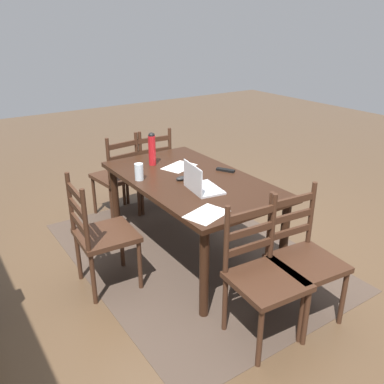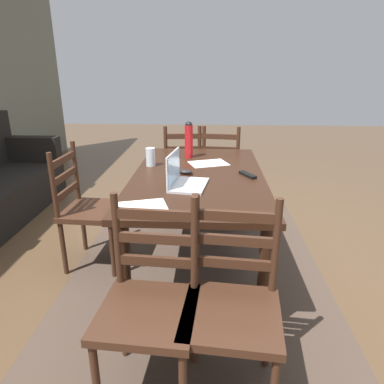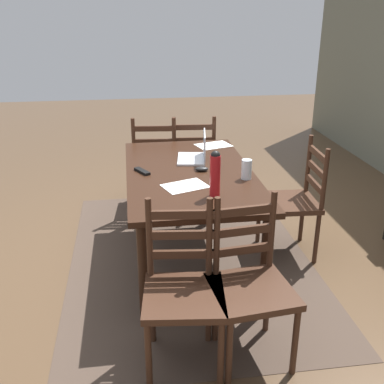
# 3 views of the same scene
# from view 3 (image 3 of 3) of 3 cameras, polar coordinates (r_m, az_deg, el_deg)

# --- Properties ---
(ground_plane) EXTENTS (14.00, 14.00, 0.00)m
(ground_plane) POSITION_cam_3_polar(r_m,az_deg,el_deg) (3.80, -0.29, -8.22)
(ground_plane) COLOR brown
(area_rug) EXTENTS (2.66, 1.91, 0.01)m
(area_rug) POSITION_cam_3_polar(r_m,az_deg,el_deg) (3.80, -0.29, -8.18)
(area_rug) COLOR #47382D
(area_rug) RESTS_ON ground
(dining_table) EXTENTS (1.66, 0.95, 0.76)m
(dining_table) POSITION_cam_3_polar(r_m,az_deg,el_deg) (3.51, -0.31, 1.22)
(dining_table) COLOR black
(dining_table) RESTS_ON ground
(chair_left_far) EXTENTS (0.47, 0.47, 0.95)m
(chair_left_far) POSITION_cam_3_polar(r_m,az_deg,el_deg) (4.65, 0.11, 3.87)
(chair_left_far) COLOR #3D2316
(chair_left_far) RESTS_ON ground
(chair_right_far) EXTENTS (0.49, 0.49, 0.95)m
(chair_right_far) POSITION_cam_3_polar(r_m,az_deg,el_deg) (2.65, 7.10, -11.39)
(chair_right_far) COLOR #3D2316
(chair_right_far) RESTS_ON ground
(chair_far_head) EXTENTS (0.46, 0.46, 0.95)m
(chair_far_head) POSITION_cam_3_polar(r_m,az_deg,el_deg) (3.78, 12.50, -1.08)
(chair_far_head) COLOR #3D2316
(chair_far_head) RESTS_ON ground
(chair_right_near) EXTENTS (0.49, 0.49, 0.95)m
(chair_right_near) POSITION_cam_3_polar(r_m,az_deg,el_deg) (2.59, -1.02, -12.11)
(chair_right_near) COLOR #3D2316
(chair_right_near) RESTS_ON ground
(chair_left_near) EXTENTS (0.48, 0.48, 0.95)m
(chair_left_near) POSITION_cam_3_polar(r_m,az_deg,el_deg) (4.61, -4.58, 3.65)
(chair_left_near) COLOR #3D2316
(chair_left_near) RESTS_ON ground
(laptop) EXTENTS (0.35, 0.27, 0.23)m
(laptop) POSITION_cam_3_polar(r_m,az_deg,el_deg) (3.72, 0.64, 4.85)
(laptop) COLOR silver
(laptop) RESTS_ON dining_table
(water_bottle) EXTENTS (0.07, 0.07, 0.31)m
(water_bottle) POSITION_cam_3_polar(r_m,az_deg,el_deg) (2.97, 2.88, 2.38)
(water_bottle) COLOR red
(water_bottle) RESTS_ON dining_table
(drinking_glass) EXTENTS (0.07, 0.07, 0.14)m
(drinking_glass) POSITION_cam_3_polar(r_m,az_deg,el_deg) (3.33, 6.77, 2.81)
(drinking_glass) COLOR silver
(drinking_glass) RESTS_ON dining_table
(computer_mouse) EXTENTS (0.07, 0.11, 0.03)m
(computer_mouse) POSITION_cam_3_polar(r_m,az_deg,el_deg) (3.48, 1.21, 2.88)
(computer_mouse) COLOR black
(computer_mouse) RESTS_ON dining_table
(tv_remote) EXTENTS (0.17, 0.12, 0.02)m
(tv_remote) POSITION_cam_3_polar(r_m,az_deg,el_deg) (3.47, -6.20, 2.58)
(tv_remote) COLOR black
(tv_remote) RESTS_ON dining_table
(paper_stack_left) EXTENTS (0.30, 0.35, 0.00)m
(paper_stack_left) POSITION_cam_3_polar(r_m,az_deg,el_deg) (3.18, -0.85, 0.74)
(paper_stack_left) COLOR white
(paper_stack_left) RESTS_ON dining_table
(paper_stack_right) EXTENTS (0.29, 0.34, 0.00)m
(paper_stack_right) POSITION_cam_3_polar(r_m,az_deg,el_deg) (4.13, 2.68, 5.80)
(paper_stack_right) COLOR white
(paper_stack_right) RESTS_ON dining_table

